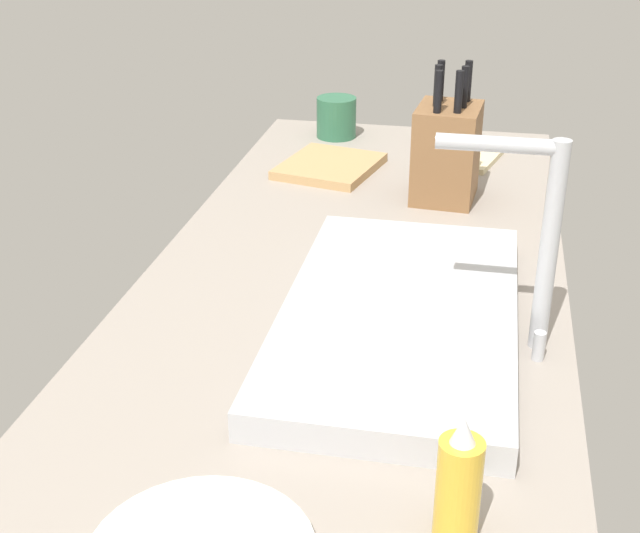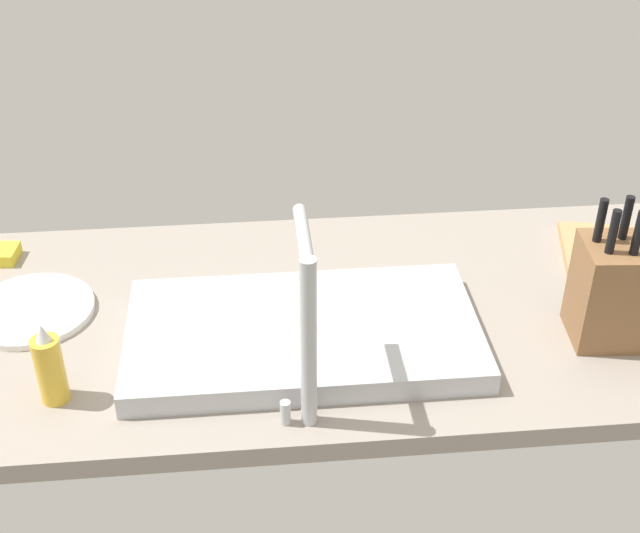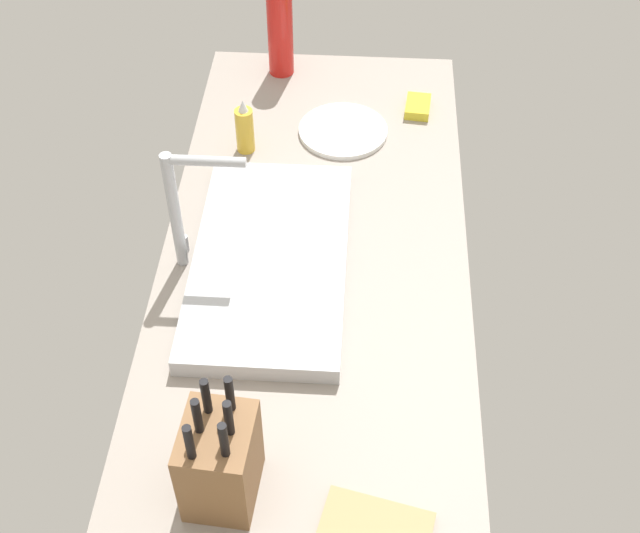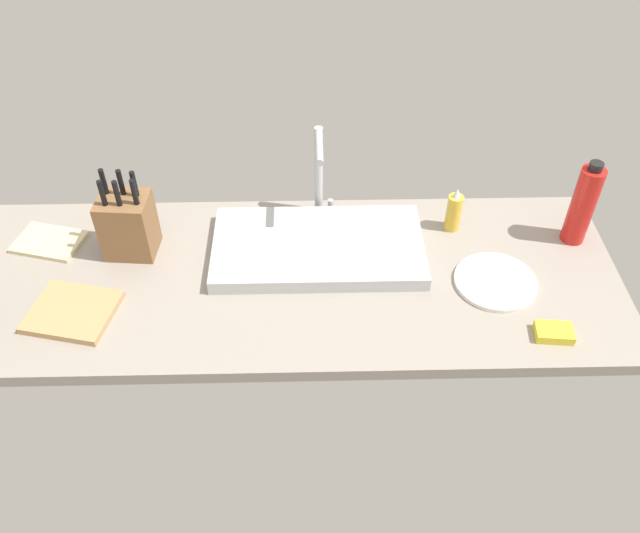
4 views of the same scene
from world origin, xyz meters
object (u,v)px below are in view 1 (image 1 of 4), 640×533
at_px(faucet, 536,227).
at_px(dish_towel, 467,156).
at_px(sink_basin, 399,317).
at_px(cutting_board, 330,166).
at_px(soap_bottle, 458,487).
at_px(coffee_mug, 336,117).
at_px(knife_block, 447,151).

height_order(faucet, dish_towel, faucet).
bearing_deg(faucet, sink_basin, -92.34).
bearing_deg(cutting_board, soap_bottle, 17.31).
height_order(soap_bottle, coffee_mug, soap_bottle).
xyz_separation_m(sink_basin, soap_bottle, (0.39, 0.10, 0.04)).
bearing_deg(cutting_board, coffee_mug, -172.94).
bearing_deg(knife_block, soap_bottle, 9.35).
height_order(sink_basin, dish_towel, sink_basin).
height_order(sink_basin, coffee_mug, coffee_mug).
bearing_deg(coffee_mug, faucet, 25.54).
height_order(knife_block, coffee_mug, knife_block).
xyz_separation_m(faucet, knife_block, (-0.52, -0.14, -0.08)).
xyz_separation_m(faucet, soap_bottle, (0.38, -0.07, -0.11)).
xyz_separation_m(faucet, cutting_board, (-0.63, -0.38, -0.16)).
xyz_separation_m(sink_basin, cutting_board, (-0.62, -0.22, -0.01)).
bearing_deg(dish_towel, knife_block, -7.36).
height_order(cutting_board, soap_bottle, soap_bottle).
relative_size(sink_basin, knife_block, 2.30).
xyz_separation_m(dish_towel, coffee_mug, (-0.10, -0.30, 0.04)).
height_order(cutting_board, dish_towel, cutting_board).
distance_m(knife_block, coffee_mug, 0.44).
xyz_separation_m(sink_basin, knife_block, (-0.51, 0.02, 0.07)).
distance_m(sink_basin, dish_towel, 0.76).
bearing_deg(faucet, coffee_mug, -154.46).
xyz_separation_m(knife_block, dish_towel, (-0.24, 0.03, -0.09)).
xyz_separation_m(faucet, coffee_mug, (-0.86, -0.41, -0.13)).
bearing_deg(sink_basin, soap_bottle, 14.33).
relative_size(knife_block, coffee_mug, 2.76).
xyz_separation_m(knife_block, cutting_board, (-0.11, -0.24, -0.08)).
height_order(dish_towel, coffee_mug, coffee_mug).
bearing_deg(faucet, knife_block, -164.80).
relative_size(cutting_board, coffee_mug, 2.26).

